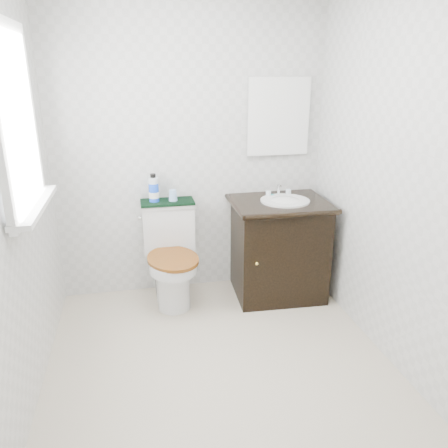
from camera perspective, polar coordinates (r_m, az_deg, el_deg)
name	(u,v)px	position (r m, az deg, el deg)	size (l,w,h in m)	color
floor	(221,367)	(2.95, -0.35, -18.21)	(2.40, 2.40, 0.00)	beige
wall_back	(191,150)	(3.58, -4.33, 9.60)	(2.40, 2.40, 0.00)	silver
wall_front	(301,284)	(1.33, 10.08, -7.67)	(2.40, 2.40, 0.00)	silver
wall_left	(7,197)	(2.46, -26.48, 3.13)	(2.40, 2.40, 0.00)	silver
wall_right	(400,177)	(2.85, 21.96, 5.74)	(2.40, 2.40, 0.00)	silver
window	(14,121)	(2.63, -25.72, 12.02)	(0.02, 0.70, 0.90)	white
mirror	(278,117)	(3.69, 7.12, 13.72)	(0.50, 0.02, 0.60)	silver
toilet	(171,260)	(3.58, -6.93, -4.70)	(0.46, 0.66, 0.80)	silver
vanity	(278,245)	(3.66, 7.12, -2.76)	(0.78, 0.67, 0.92)	black
trash_bin	(254,282)	(3.68, 3.88, -7.62)	(0.22, 0.20, 0.27)	silver
towel	(167,202)	(3.54, -7.42, 2.88)	(0.42, 0.22, 0.02)	black
mouthwash_bottle	(154,189)	(3.51, -9.17, 4.55)	(0.08, 0.08, 0.22)	blue
cup	(173,195)	(3.52, -6.69, 3.75)	(0.07, 0.07, 0.09)	#8CB4E6
soap_bar	(271,195)	(3.65, 6.14, 3.80)	(0.07, 0.05, 0.02)	teal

